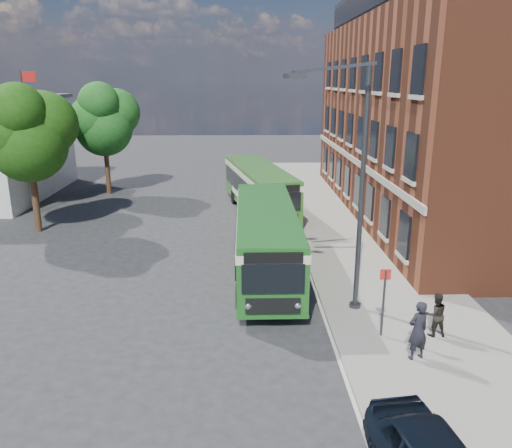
{
  "coord_description": "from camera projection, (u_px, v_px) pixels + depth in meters",
  "views": [
    {
      "loc": [
        0.96,
        -19.15,
        8.44
      ],
      "look_at": [
        1.57,
        2.31,
        2.2
      ],
      "focal_mm": 35.0,
      "sensor_mm": 36.0,
      "label": 1
    }
  ],
  "objects": [
    {
      "name": "ground",
      "position": [
        220.0,
        291.0,
        20.71
      ],
      "size": [
        120.0,
        120.0,
        0.0
      ],
      "primitive_type": "plane",
      "color": "#272729",
      "rests_on": "ground"
    },
    {
      "name": "pavement",
      "position": [
        348.0,
        231.0,
        28.56
      ],
      "size": [
        6.0,
        48.0,
        0.15
      ],
      "primitive_type": "cube",
      "color": "gray",
      "rests_on": "ground"
    },
    {
      "name": "kerb_line",
      "position": [
        295.0,
        233.0,
        28.49
      ],
      "size": [
        0.12,
        48.0,
        0.01
      ],
      "primitive_type": "cube",
      "color": "beige",
      "rests_on": "ground"
    },
    {
      "name": "brick_office",
      "position": [
        453.0,
        104.0,
        30.67
      ],
      "size": [
        12.1,
        26.0,
        14.2
      ],
      "color": "brown",
      "rests_on": "ground"
    },
    {
      "name": "flagpole",
      "position": [
        29.0,
        137.0,
        31.47
      ],
      "size": [
        0.95,
        0.1,
        9.0
      ],
      "color": "#313335",
      "rests_on": "ground"
    },
    {
      "name": "street_lamp",
      "position": [
        352.0,
        187.0,
        17.58
      ],
      "size": [
        2.96,
        2.38,
        9.0
      ],
      "color": "#313335",
      "rests_on": "ground"
    },
    {
      "name": "bus_stop_sign",
      "position": [
        384.0,
        298.0,
        16.41
      ],
      "size": [
        0.35,
        0.08,
        2.52
      ],
      "color": "#313335",
      "rests_on": "ground"
    },
    {
      "name": "bus_front",
      "position": [
        266.0,
        235.0,
        22.04
      ],
      "size": [
        2.67,
        10.92,
        3.02
      ],
      "color": "#1E591E",
      "rests_on": "ground"
    },
    {
      "name": "bus_rear",
      "position": [
        259.0,
        185.0,
        32.48
      ],
      "size": [
        4.68,
        11.21,
        3.02
      ],
      "color": "#326522",
      "rests_on": "ground"
    },
    {
      "name": "pedestrian_a",
      "position": [
        418.0,
        330.0,
        15.15
      ],
      "size": [
        0.81,
        0.66,
        1.9
      ],
      "primitive_type": "imported",
      "rotation": [
        0.0,
        0.0,
        3.48
      ],
      "color": "black",
      "rests_on": "pavement"
    },
    {
      "name": "pedestrian_b",
      "position": [
        436.0,
        314.0,
        16.59
      ],
      "size": [
        0.76,
        0.61,
        1.53
      ],
      "primitive_type": "imported",
      "rotation": [
        0.0,
        0.0,
        3.18
      ],
      "color": "black",
      "rests_on": "pavement"
    },
    {
      "name": "tree_left",
      "position": [
        28.0,
        132.0,
        27.16
      ],
      "size": [
        4.94,
        4.69,
        8.33
      ],
      "color": "#392414",
      "rests_on": "ground"
    },
    {
      "name": "tree_mid",
      "position": [
        27.0,
        124.0,
        32.51
      ],
      "size": [
        4.9,
        4.66,
        8.27
      ],
      "color": "#392414",
      "rests_on": "ground"
    },
    {
      "name": "tree_right",
      "position": [
        104.0,
        119.0,
        36.64
      ],
      "size": [
        4.92,
        4.68,
        8.31
      ],
      "color": "#392414",
      "rests_on": "ground"
    }
  ]
}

